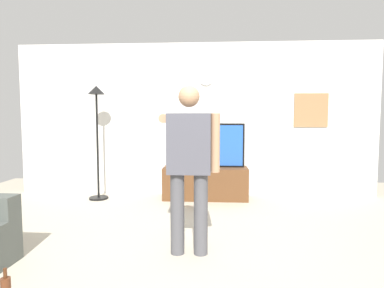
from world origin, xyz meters
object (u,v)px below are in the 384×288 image
at_px(tv_stand, 205,183).
at_px(floor_lamp, 97,119).
at_px(television, 205,145).
at_px(wall_clock, 206,78).
at_px(person_standing_nearer_lamp, 189,160).
at_px(framed_picture, 311,110).

height_order(tv_stand, floor_lamp, floor_lamp).
bearing_deg(television, floor_lamp, -174.60).
height_order(television, floor_lamp, floor_lamp).
xyz_separation_m(tv_stand, wall_clock, (0.00, 0.29, 1.80)).
height_order(tv_stand, television, television).
distance_m(tv_stand, floor_lamp, 2.13).
bearing_deg(wall_clock, tv_stand, -90.00).
bearing_deg(floor_lamp, wall_clock, 12.86).
xyz_separation_m(wall_clock, person_standing_nearer_lamp, (-0.12, -2.52, -1.11)).
relative_size(tv_stand, television, 1.08).
xyz_separation_m(tv_stand, television, (0.00, 0.05, 0.64)).
bearing_deg(framed_picture, television, -172.23).
bearing_deg(wall_clock, television, -90.00).
bearing_deg(floor_lamp, tv_stand, 3.95).
distance_m(framed_picture, person_standing_nearer_lamp, 3.24).
relative_size(tv_stand, person_standing_nearer_lamp, 0.84).
relative_size(framed_picture, floor_lamp, 0.30).
height_order(framed_picture, person_standing_nearer_lamp, framed_picture).
bearing_deg(floor_lamp, framed_picture, 6.59).
bearing_deg(framed_picture, wall_clock, -179.84).
xyz_separation_m(television, wall_clock, (0.00, 0.24, 1.16)).
relative_size(tv_stand, floor_lamp, 0.74).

